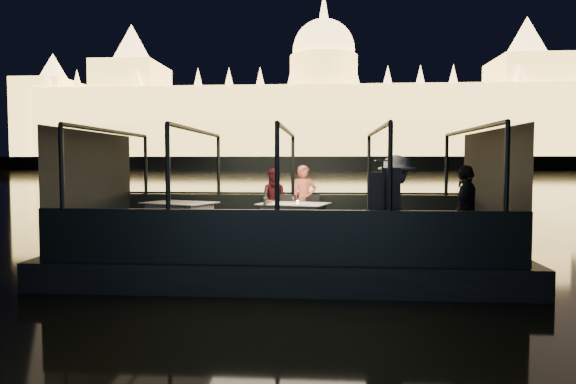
# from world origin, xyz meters

# --- Properties ---
(river_water) EXTENTS (500.00, 500.00, 0.00)m
(river_water) POSITION_xyz_m (0.00, 80.00, 0.00)
(river_water) COLOR black
(river_water) RESTS_ON ground
(boat_hull) EXTENTS (8.60, 4.40, 1.00)m
(boat_hull) POSITION_xyz_m (0.00, 0.00, 0.00)
(boat_hull) COLOR black
(boat_hull) RESTS_ON river_water
(boat_deck) EXTENTS (8.00, 4.00, 0.04)m
(boat_deck) POSITION_xyz_m (0.00, 0.00, 0.48)
(boat_deck) COLOR black
(boat_deck) RESTS_ON boat_hull
(gunwale_port) EXTENTS (8.00, 0.08, 0.90)m
(gunwale_port) POSITION_xyz_m (0.00, 2.00, 0.95)
(gunwale_port) COLOR black
(gunwale_port) RESTS_ON boat_deck
(gunwale_starboard) EXTENTS (8.00, 0.08, 0.90)m
(gunwale_starboard) POSITION_xyz_m (0.00, -2.00, 0.95)
(gunwale_starboard) COLOR black
(gunwale_starboard) RESTS_ON boat_deck
(cabin_glass_port) EXTENTS (8.00, 0.02, 1.40)m
(cabin_glass_port) POSITION_xyz_m (0.00, 2.00, 2.10)
(cabin_glass_port) COLOR #99B2B2
(cabin_glass_port) RESTS_ON gunwale_port
(cabin_glass_starboard) EXTENTS (8.00, 0.02, 1.40)m
(cabin_glass_starboard) POSITION_xyz_m (0.00, -2.00, 2.10)
(cabin_glass_starboard) COLOR #99B2B2
(cabin_glass_starboard) RESTS_ON gunwale_starboard
(cabin_roof_glass) EXTENTS (8.00, 4.00, 0.02)m
(cabin_roof_glass) POSITION_xyz_m (0.00, 0.00, 2.80)
(cabin_roof_glass) COLOR #99B2B2
(cabin_roof_glass) RESTS_ON boat_deck
(end_wall_fore) EXTENTS (0.02, 4.00, 2.30)m
(end_wall_fore) POSITION_xyz_m (-4.00, 0.00, 1.65)
(end_wall_fore) COLOR black
(end_wall_fore) RESTS_ON boat_deck
(end_wall_aft) EXTENTS (0.02, 4.00, 2.30)m
(end_wall_aft) POSITION_xyz_m (4.00, 0.00, 1.65)
(end_wall_aft) COLOR black
(end_wall_aft) RESTS_ON boat_deck
(canopy_ribs) EXTENTS (8.00, 4.00, 2.30)m
(canopy_ribs) POSITION_xyz_m (0.00, 0.00, 1.65)
(canopy_ribs) COLOR black
(canopy_ribs) RESTS_ON boat_deck
(embankment) EXTENTS (400.00, 140.00, 6.00)m
(embankment) POSITION_xyz_m (0.00, 210.00, 1.00)
(embankment) COLOR #423D33
(embankment) RESTS_ON ground
(parliament_building) EXTENTS (220.00, 32.00, 60.00)m
(parliament_building) POSITION_xyz_m (0.00, 175.00, 29.00)
(parliament_building) COLOR #F2D18C
(parliament_building) RESTS_ON embankment
(dining_table_central) EXTENTS (1.68, 1.40, 0.77)m
(dining_table_central) POSITION_xyz_m (0.08, 1.03, 0.89)
(dining_table_central) COLOR white
(dining_table_central) RESTS_ON boat_deck
(dining_table_aft) EXTENTS (1.76, 1.54, 0.78)m
(dining_table_aft) POSITION_xyz_m (-2.49, 1.05, 0.89)
(dining_table_aft) COLOR white
(dining_table_aft) RESTS_ON boat_deck
(chair_port_left) EXTENTS (0.55, 0.55, 0.91)m
(chair_port_left) POSITION_xyz_m (-0.11, 1.48, 0.95)
(chair_port_left) COLOR black
(chair_port_left) RESTS_ON boat_deck
(chair_port_right) EXTENTS (0.44, 0.44, 0.92)m
(chair_port_right) POSITION_xyz_m (0.43, 1.48, 0.95)
(chair_port_right) COLOR black
(chair_port_right) RESTS_ON boat_deck
(coat_stand) EXTENTS (0.53, 0.45, 1.74)m
(coat_stand) POSITION_xyz_m (1.73, -1.54, 1.40)
(coat_stand) COLOR black
(coat_stand) RESTS_ON boat_deck
(person_woman_coral) EXTENTS (0.66, 0.53, 1.60)m
(person_woman_coral) POSITION_xyz_m (0.28, 1.75, 1.25)
(person_woman_coral) COLOR #E96E54
(person_woman_coral) RESTS_ON boat_deck
(person_man_maroon) EXTENTS (0.74, 0.58, 1.54)m
(person_man_maroon) POSITION_xyz_m (-0.39, 1.75, 1.25)
(person_man_maroon) COLOR #421217
(person_man_maroon) RESTS_ON boat_deck
(passenger_stripe) EXTENTS (1.03, 1.32, 1.80)m
(passenger_stripe) POSITION_xyz_m (2.02, -1.11, 1.35)
(passenger_stripe) COLOR silver
(passenger_stripe) RESTS_ON boat_deck
(passenger_dark) EXTENTS (0.81, 1.03, 1.62)m
(passenger_dark) POSITION_xyz_m (3.21, -1.16, 1.35)
(passenger_dark) COLOR black
(passenger_dark) RESTS_ON boat_deck
(wine_bottle) EXTENTS (0.07, 0.07, 0.31)m
(wine_bottle) POSITION_xyz_m (-0.52, 0.65, 1.42)
(wine_bottle) COLOR #14391E
(wine_bottle) RESTS_ON dining_table_central
(bread_basket) EXTENTS (0.20, 0.20, 0.07)m
(bread_basket) POSITION_xyz_m (-0.48, 0.90, 1.31)
(bread_basket) COLOR brown
(bread_basket) RESTS_ON dining_table_central
(amber_candle) EXTENTS (0.06, 0.06, 0.08)m
(amber_candle) POSITION_xyz_m (0.18, 0.80, 1.31)
(amber_candle) COLOR #FFA03F
(amber_candle) RESTS_ON dining_table_central
(plate_near) EXTENTS (0.29, 0.29, 0.02)m
(plate_near) POSITION_xyz_m (0.29, 0.61, 1.27)
(plate_near) COLOR white
(plate_near) RESTS_ON dining_table_central
(plate_far) EXTENTS (0.24, 0.24, 0.01)m
(plate_far) POSITION_xyz_m (-0.42, 0.92, 1.27)
(plate_far) COLOR white
(plate_far) RESTS_ON dining_table_central
(wine_glass_white) EXTENTS (0.07, 0.07, 0.18)m
(wine_glass_white) POSITION_xyz_m (-0.52, 0.61, 1.36)
(wine_glass_white) COLOR silver
(wine_glass_white) RESTS_ON dining_table_central
(wine_glass_red) EXTENTS (0.08, 0.08, 0.17)m
(wine_glass_red) POSITION_xyz_m (0.27, 1.03, 1.36)
(wine_glass_red) COLOR silver
(wine_glass_red) RESTS_ON dining_table_central
(wine_glass_empty) EXTENTS (0.06, 0.06, 0.17)m
(wine_glass_empty) POSITION_xyz_m (0.09, 0.61, 1.36)
(wine_glass_empty) COLOR white
(wine_glass_empty) RESTS_ON dining_table_central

